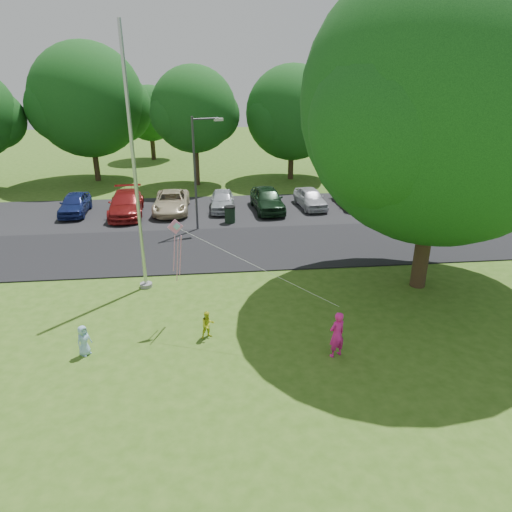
{
  "coord_description": "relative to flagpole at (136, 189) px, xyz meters",
  "views": [
    {
      "loc": [
        -0.78,
        -12.46,
        8.44
      ],
      "look_at": [
        1.0,
        4.0,
        1.6
      ],
      "focal_mm": 32.0,
      "sensor_mm": 36.0,
      "label": 1
    }
  ],
  "objects": [
    {
      "name": "big_tree",
      "position": [
        11.21,
        -1.17,
        2.85
      ],
      "size": [
        10.9,
        10.38,
        12.5
      ],
      "rotation": [
        0.0,
        0.0,
        -0.11
      ],
      "color": "#332316",
      "rests_on": "ground"
    },
    {
      "name": "horizon_trees",
      "position": [
        7.56,
        28.88,
        0.14
      ],
      "size": [
        77.46,
        7.2,
        7.02
      ],
      "color": "#332316",
      "rests_on": "ground"
    },
    {
      "name": "woman",
      "position": [
        6.52,
        -5.65,
        -3.39
      ],
      "size": [
        0.67,
        0.57,
        1.55
      ],
      "primitive_type": "imported",
      "rotation": [
        0.0,
        0.0,
        3.56
      ],
      "color": "#EE1F95",
      "rests_on": "ground"
    },
    {
      "name": "kite",
      "position": [
        1.74,
        -3.05,
        -1.07
      ],
      "size": [
        5.19,
        2.92,
        2.33
      ],
      "rotation": [
        0.0,
        0.0,
        0.21
      ],
      "color": "pink",
      "rests_on": "ground"
    },
    {
      "name": "child_blue",
      "position": [
        -1.36,
        -4.73,
        -3.65
      ],
      "size": [
        0.56,
        0.6,
        1.03
      ],
      "primitive_type": "imported",
      "rotation": [
        0.0,
        0.0,
        0.96
      ],
      "color": "#99C7EA",
      "rests_on": "ground"
    },
    {
      "name": "parked_cars",
      "position": [
        3.27,
        10.51,
        -3.44
      ],
      "size": [
        19.46,
        5.33,
        1.48
      ],
      "color": "navy",
      "rests_on": "ground"
    },
    {
      "name": "trash_can",
      "position": [
        3.93,
        8.0,
        -3.64
      ],
      "size": [
        0.65,
        0.65,
        1.04
      ],
      "rotation": [
        0.0,
        0.0,
        -0.43
      ],
      "color": "black",
      "rests_on": "ground"
    },
    {
      "name": "child_yellow",
      "position": [
        2.53,
        -4.15,
        -3.68
      ],
      "size": [
        0.58,
        0.52,
        0.97
      ],
      "primitive_type": "imported",
      "rotation": [
        0.0,
        0.0,
        0.39
      ],
      "color": "#C2CD20",
      "rests_on": "ground"
    },
    {
      "name": "park_road",
      "position": [
        3.5,
        4.0,
        -4.14
      ],
      "size": [
        60.0,
        6.0,
        0.06
      ],
      "primitive_type": "cube",
      "color": "black",
      "rests_on": "ground"
    },
    {
      "name": "flagpole",
      "position": [
        0.0,
        0.0,
        0.0
      ],
      "size": [
        0.5,
        0.5,
        10.0
      ],
      "color": "#B7BABF",
      "rests_on": "ground"
    },
    {
      "name": "parking_strip",
      "position": [
        3.5,
        10.5,
        -4.14
      ],
      "size": [
        42.0,
        7.0,
        0.06
      ],
      "primitive_type": "cube",
      "color": "black",
      "rests_on": "ground"
    },
    {
      "name": "tree_row",
      "position": [
        5.09,
        19.23,
        1.55
      ],
      "size": [
        64.35,
        11.94,
        10.88
      ],
      "color": "#332316",
      "rests_on": "ground"
    },
    {
      "name": "ground",
      "position": [
        3.5,
        -5.0,
        -4.17
      ],
      "size": [
        120.0,
        120.0,
        0.0
      ],
      "primitive_type": "plane",
      "color": "#386019",
      "rests_on": "ground"
    },
    {
      "name": "street_lamp",
      "position": [
        2.29,
        7.11,
        -0.46
      ],
      "size": [
        1.69,
        0.67,
        6.16
      ],
      "rotation": [
        0.0,
        0.0,
        0.31
      ],
      "color": "#3F3F44",
      "rests_on": "ground"
    }
  ]
}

